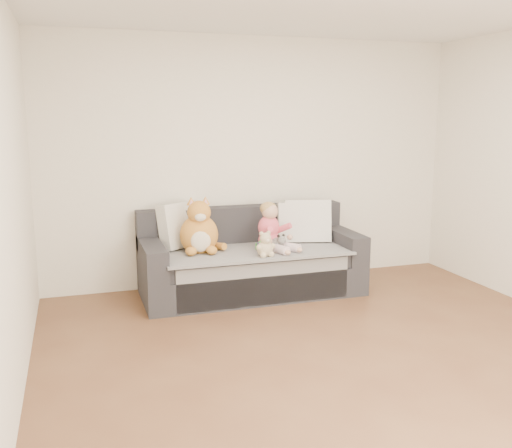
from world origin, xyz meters
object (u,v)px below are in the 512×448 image
at_px(toddler, 272,229).
at_px(plush_cat, 200,231).
at_px(sofa, 250,263).
at_px(teddy_bear, 265,246).
at_px(sippy_cup, 261,245).

bearing_deg(toddler, plush_cat, 148.83).
bearing_deg(sofa, plush_cat, -175.50).
height_order(sofa, teddy_bear, sofa).
relative_size(sofa, toddler, 4.53).
bearing_deg(toddler, sofa, 120.96).
xyz_separation_m(plush_cat, teddy_bear, (0.56, -0.36, -0.11)).
distance_m(plush_cat, sippy_cup, 0.62).
relative_size(toddler, plush_cat, 0.84).
height_order(toddler, sippy_cup, toddler).
bearing_deg(teddy_bear, sippy_cup, 74.57).
distance_m(toddler, teddy_bear, 0.33).
distance_m(sofa, toddler, 0.43).
xyz_separation_m(toddler, teddy_bear, (-0.16, -0.27, -0.10)).
xyz_separation_m(sofa, plush_cat, (-0.53, -0.04, 0.37)).
xyz_separation_m(teddy_bear, sippy_cup, (0.02, 0.20, -0.04)).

